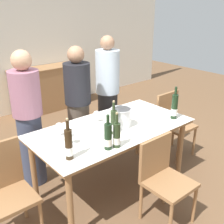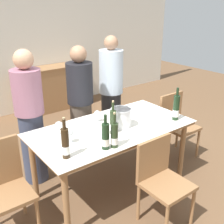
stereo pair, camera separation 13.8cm
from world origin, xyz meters
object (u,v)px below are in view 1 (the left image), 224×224
at_px(wine_bottle_4, 69,145).
at_px(chair_near_front, 163,175).
at_px(sideboard_cabinet, 49,88).
at_px(wine_bottle_1, 108,137).
at_px(wine_bottle_3, 114,122).
at_px(wine_glass_0, 59,127).
at_px(wine_glass_1, 71,134).
at_px(dining_table, 112,133).
at_px(wine_bottle_0, 117,135).
at_px(chair_right_end, 172,120).
at_px(person_guest_right, 108,95).
at_px(person_guest_left, 78,108).
at_px(wine_glass_2, 97,114).
at_px(chair_left_end, 5,186).
at_px(ice_bucket, 121,117).
at_px(wine_bottle_2, 174,107).
at_px(person_host, 29,121).

distance_m(wine_bottle_4, chair_near_front, 0.98).
relative_size(sideboard_cabinet, wine_bottle_1, 4.31).
relative_size(wine_bottle_3, wine_glass_0, 2.40).
xyz_separation_m(wine_glass_0, wine_glass_1, (0.00, -0.21, 0.00)).
distance_m(wine_glass_1, chair_near_front, 0.97).
bearing_deg(dining_table, wine_bottle_0, -124.52).
bearing_deg(chair_right_end, dining_table, -175.98).
relative_size(wine_glass_1, person_guest_right, 0.09).
bearing_deg(person_guest_left, dining_table, -93.03).
bearing_deg(chair_right_end, wine_bottle_0, -162.77).
distance_m(wine_bottle_0, person_guest_left, 1.12).
height_order(dining_table, wine_glass_1, wine_glass_1).
distance_m(dining_table, wine_bottle_4, 0.78).
bearing_deg(wine_glass_2, sideboard_cabinet, 73.67).
relative_size(sideboard_cabinet, chair_left_end, 1.62).
relative_size(wine_bottle_0, wine_glass_0, 2.35).
distance_m(chair_near_front, chair_left_end, 1.47).
xyz_separation_m(ice_bucket, wine_glass_1, (-0.63, 0.01, -0.01)).
bearing_deg(wine_bottle_2, wine_glass_1, 169.08).
height_order(wine_glass_1, wine_glass_2, wine_glass_1).
distance_m(wine_glass_1, person_host, 0.75).
bearing_deg(wine_bottle_2, chair_right_end, 37.49).
relative_size(wine_bottle_3, person_host, 0.22).
xyz_separation_m(wine_bottle_0, chair_right_end, (1.43, 0.44, -0.39)).
xyz_separation_m(dining_table, wine_bottle_0, (-0.25, -0.36, 0.19)).
xyz_separation_m(wine_bottle_1, wine_bottle_2, (1.05, 0.06, 0.02)).
relative_size(wine_glass_0, person_host, 0.09).
bearing_deg(wine_glass_1, chair_near_front, -47.15).
xyz_separation_m(wine_bottle_4, chair_near_front, (0.77, -0.43, -0.42)).
height_order(wine_bottle_0, wine_glass_0, wine_bottle_0).
height_order(sideboard_cabinet, wine_bottle_2, wine_bottle_2).
bearing_deg(wine_bottle_3, chair_right_end, 9.16).
distance_m(wine_glass_2, person_guest_left, 0.51).
bearing_deg(wine_bottle_2, wine_glass_2, 146.69).
distance_m(ice_bucket, person_guest_right, 0.98).
xyz_separation_m(dining_table, person_host, (-0.64, 0.70, 0.10)).
relative_size(chair_right_end, chair_left_end, 0.97).
xyz_separation_m(wine_glass_0, chair_near_front, (0.61, -0.87, -0.38)).
bearing_deg(sideboard_cabinet, chair_near_front, -100.48).
height_order(wine_glass_2, person_guest_left, person_guest_left).
bearing_deg(wine_bottle_0, sideboard_cabinet, 73.07).
xyz_separation_m(wine_bottle_0, wine_bottle_3, (0.17, 0.24, 0.00)).
bearing_deg(wine_glass_1, person_host, 97.57).
distance_m(wine_bottle_1, wine_bottle_4, 0.38).
height_order(sideboard_cabinet, wine_glass_0, wine_glass_0).
xyz_separation_m(wine_glass_0, person_guest_left, (0.58, 0.53, -0.10)).
xyz_separation_m(person_host, person_guest_left, (0.68, 0.01, -0.02)).
bearing_deg(wine_bottle_4, person_host, 86.26).
distance_m(wine_bottle_0, wine_bottle_1, 0.09).
xyz_separation_m(wine_glass_2, person_host, (-0.60, 0.48, -0.07)).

